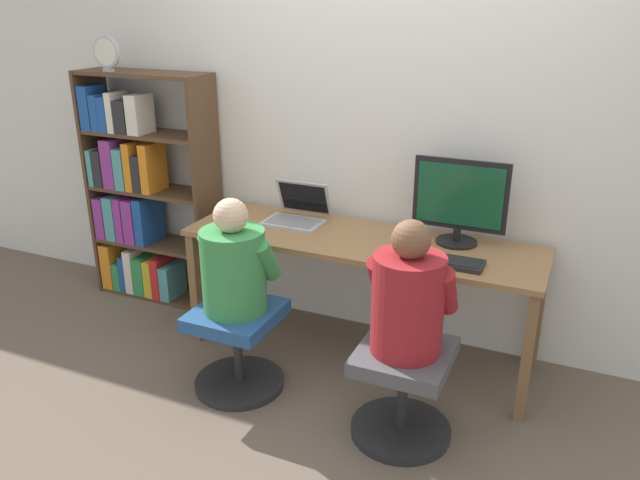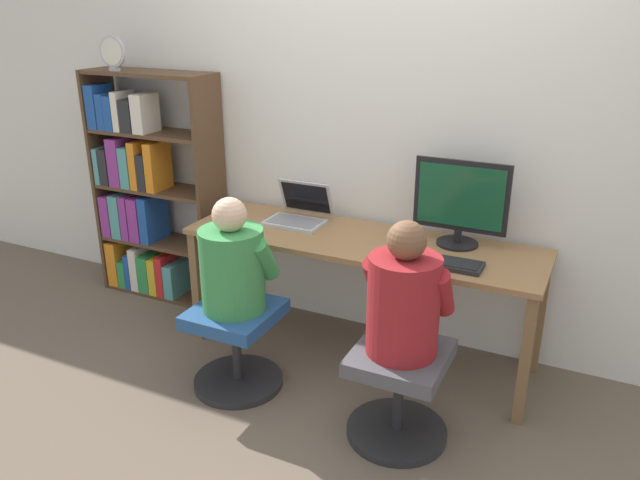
% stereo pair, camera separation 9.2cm
% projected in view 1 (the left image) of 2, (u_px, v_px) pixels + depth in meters
% --- Properties ---
extents(ground_plane, '(14.00, 14.00, 0.00)m').
position_uv_depth(ground_plane, '(339.00, 378.00, 3.39)').
color(ground_plane, brown).
extents(wall_back, '(10.00, 0.05, 2.60)m').
position_uv_depth(wall_back, '(387.00, 119.00, 3.47)').
color(wall_back, silver).
rests_on(wall_back, ground_plane).
extents(desk, '(1.95, 0.59, 0.71)m').
position_uv_depth(desk, '(361.00, 251.00, 3.41)').
color(desk, olive).
rests_on(desk, ground_plane).
extents(desktop_monitor, '(0.49, 0.22, 0.46)m').
position_uv_depth(desktop_monitor, '(460.00, 202.00, 3.24)').
color(desktop_monitor, black).
rests_on(desktop_monitor, desk).
extents(laptop, '(0.33, 0.30, 0.23)m').
position_uv_depth(laptop, '(297.00, 214.00, 3.61)').
color(laptop, '#B7B7BC').
rests_on(laptop, desk).
extents(keyboard, '(0.39, 0.15, 0.03)m').
position_uv_depth(keyboard, '(443.00, 261.00, 3.06)').
color(keyboard, '#232326').
rests_on(keyboard, desk).
extents(computer_mouse_by_keyboard, '(0.07, 0.10, 0.04)m').
position_uv_depth(computer_mouse_by_keyboard, '(391.00, 251.00, 3.17)').
color(computer_mouse_by_keyboard, black).
rests_on(computer_mouse_by_keyboard, desk).
extents(office_chair_left, '(0.47, 0.47, 0.45)m').
position_uv_depth(office_chair_left, '(403.00, 386.00, 2.87)').
color(office_chair_left, '#262628').
rests_on(office_chair_left, ground_plane).
extents(office_chair_right, '(0.47, 0.47, 0.45)m').
position_uv_depth(office_chair_right, '(238.00, 343.00, 3.23)').
color(office_chair_right, '#262628').
rests_on(office_chair_right, ground_plane).
extents(person_at_monitor, '(0.39, 0.33, 0.62)m').
position_uv_depth(person_at_monitor, '(408.00, 297.00, 2.71)').
color(person_at_monitor, maroon).
rests_on(person_at_monitor, office_chair_left).
extents(person_at_laptop, '(0.39, 0.32, 0.59)m').
position_uv_depth(person_at_laptop, '(234.00, 265.00, 3.08)').
color(person_at_laptop, '#388C47').
rests_on(person_at_laptop, office_chair_right).
extents(bookshelf, '(0.88, 0.30, 1.51)m').
position_uv_depth(bookshelf, '(138.00, 197.00, 4.12)').
color(bookshelf, '#513823').
rests_on(bookshelf, ground_plane).
extents(desk_clock, '(0.19, 0.03, 0.21)m').
position_uv_depth(desk_clock, '(106.00, 53.00, 3.76)').
color(desk_clock, '#B2B2B7').
rests_on(desk_clock, bookshelf).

